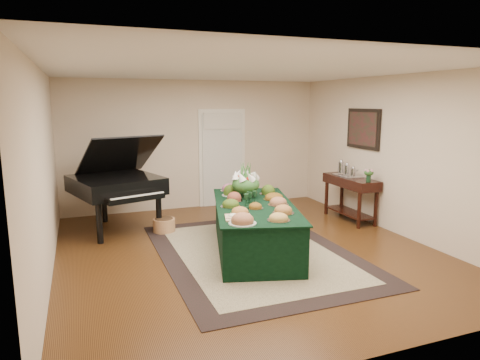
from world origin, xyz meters
name	(u,v)px	position (x,y,z in m)	size (l,w,h in m)	color
ground	(247,250)	(0.00, 0.00, 0.00)	(6.00, 6.00, 0.00)	black
area_rug	(255,253)	(0.07, -0.15, 0.01)	(2.74, 3.84, 0.01)	black
kitchen_doorway	(222,159)	(0.60, 2.97, 1.02)	(1.05, 0.07, 2.10)	white
buffet_table	(255,227)	(0.11, -0.04, 0.37)	(1.77, 2.67, 0.73)	black
food_platters	(253,202)	(0.07, -0.08, 0.78)	(1.35, 2.30, 0.14)	#BBBBC4
cutting_board	(238,215)	(-0.39, -0.67, 0.76)	(0.42, 0.42, 0.10)	tan
green_goblets	(250,198)	(0.06, 0.04, 0.82)	(0.27, 0.22, 0.18)	black
floral_centerpiece	(246,181)	(0.16, 0.45, 1.00)	(0.46, 0.46, 0.46)	black
grand_piano	(117,184)	(-1.73, 1.85, 0.83)	(1.72, 1.91, 1.68)	black
wicker_basket	(164,225)	(-1.00, 1.41, 0.12)	(0.38, 0.38, 0.24)	#A26B41
mahogany_sideboard	(351,187)	(2.50, 0.91, 0.65)	(0.45, 1.28, 0.84)	black
tea_service	(347,170)	(2.50, 1.07, 0.96)	(0.34, 0.58, 0.30)	#BBBBC4
pink_bouquet	(369,173)	(2.50, 0.39, 1.00)	(0.19, 0.19, 0.24)	black
wall_painting	(363,129)	(2.72, 0.91, 1.75)	(0.05, 0.95, 0.75)	black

